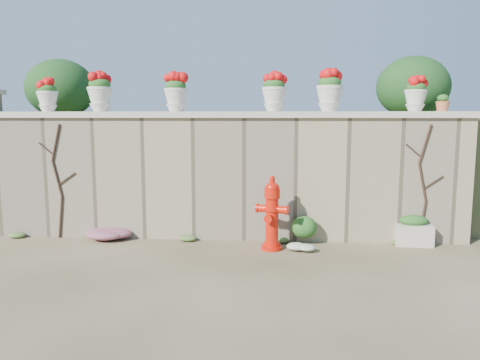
# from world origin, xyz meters

# --- Properties ---
(ground) EXTENTS (80.00, 80.00, 0.00)m
(ground) POSITION_xyz_m (0.00, 0.00, 0.00)
(ground) COLOR #4D4126
(ground) RESTS_ON ground
(stone_wall) EXTENTS (8.00, 0.40, 2.00)m
(stone_wall) POSITION_xyz_m (0.00, 1.80, 1.00)
(stone_wall) COLOR gray
(stone_wall) RESTS_ON ground
(wall_cap) EXTENTS (8.10, 0.52, 0.10)m
(wall_cap) POSITION_xyz_m (0.00, 1.80, 2.05)
(wall_cap) COLOR beige
(wall_cap) RESTS_ON stone_wall
(raised_fill) EXTENTS (9.00, 6.00, 2.00)m
(raised_fill) POSITION_xyz_m (0.00, 5.00, 1.00)
(raised_fill) COLOR #384C23
(raised_fill) RESTS_ON ground
(back_shrub_left) EXTENTS (1.30, 1.30, 1.10)m
(back_shrub_left) POSITION_xyz_m (-3.20, 3.00, 2.55)
(back_shrub_left) COLOR #143814
(back_shrub_left) RESTS_ON raised_fill
(back_shrub_right) EXTENTS (1.30, 1.30, 1.10)m
(back_shrub_right) POSITION_xyz_m (3.40, 3.00, 2.55)
(back_shrub_right) COLOR #143814
(back_shrub_right) RESTS_ON raised_fill
(vine_left) EXTENTS (0.60, 0.04, 1.91)m
(vine_left) POSITION_xyz_m (-2.67, 1.58, 0.99)
(vine_left) COLOR black
(vine_left) RESTS_ON ground
(vine_right) EXTENTS (0.60, 0.04, 1.91)m
(vine_right) POSITION_xyz_m (3.23, 1.58, 0.99)
(vine_right) COLOR black
(vine_right) RESTS_ON ground
(fire_hydrant) EXTENTS (0.49, 0.35, 1.13)m
(fire_hydrant) POSITION_xyz_m (0.87, 1.14, 0.57)
(fire_hydrant) COLOR red
(fire_hydrant) RESTS_ON ground
(planter_box) EXTENTS (0.60, 0.37, 0.48)m
(planter_box) POSITION_xyz_m (3.10, 1.55, 0.22)
(planter_box) COLOR beige
(planter_box) RESTS_ON ground
(green_shrub) EXTENTS (0.66, 0.60, 0.63)m
(green_shrub) POSITION_xyz_m (1.34, 1.50, 0.31)
(green_shrub) COLOR #1E5119
(green_shrub) RESTS_ON ground
(magenta_clump) EXTENTS (0.88, 0.59, 0.24)m
(magenta_clump) POSITION_xyz_m (-1.80, 1.48, 0.12)
(magenta_clump) COLOR #C52785
(magenta_clump) RESTS_ON ground
(white_flowers) EXTENTS (0.44, 0.35, 0.16)m
(white_flowers) POSITION_xyz_m (1.31, 1.03, 0.08)
(white_flowers) COLOR white
(white_flowers) RESTS_ON ground
(urn_pot_0) EXTENTS (0.34, 0.34, 0.54)m
(urn_pot_0) POSITION_xyz_m (-2.88, 1.80, 2.37)
(urn_pot_0) COLOR beige
(urn_pot_0) RESTS_ON wall_cap
(urn_pot_1) EXTENTS (0.41, 0.41, 0.64)m
(urn_pot_1) POSITION_xyz_m (-1.98, 1.80, 2.42)
(urn_pot_1) COLOR beige
(urn_pot_1) RESTS_ON wall_cap
(urn_pot_2) EXTENTS (0.38, 0.38, 0.60)m
(urn_pot_2) POSITION_xyz_m (-0.72, 1.80, 2.40)
(urn_pot_2) COLOR beige
(urn_pot_2) RESTS_ON wall_cap
(urn_pot_3) EXTENTS (0.40, 0.40, 0.62)m
(urn_pot_3) POSITION_xyz_m (0.88, 1.80, 2.41)
(urn_pot_3) COLOR beige
(urn_pot_3) RESTS_ON wall_cap
(urn_pot_4) EXTENTS (0.42, 0.42, 0.66)m
(urn_pot_4) POSITION_xyz_m (1.76, 1.80, 2.42)
(urn_pot_4) COLOR beige
(urn_pot_4) RESTS_ON wall_cap
(urn_pot_5) EXTENTS (0.35, 0.35, 0.54)m
(urn_pot_5) POSITION_xyz_m (3.10, 1.80, 2.37)
(urn_pot_5) COLOR beige
(urn_pot_5) RESTS_ON wall_cap
(terracotta_pot) EXTENTS (0.21, 0.21, 0.26)m
(terracotta_pot) POSITION_xyz_m (3.53, 1.80, 2.22)
(terracotta_pot) COLOR #C3663B
(terracotta_pot) RESTS_ON wall_cap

